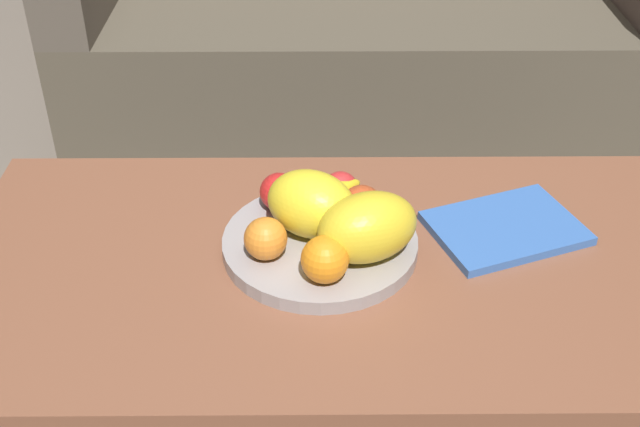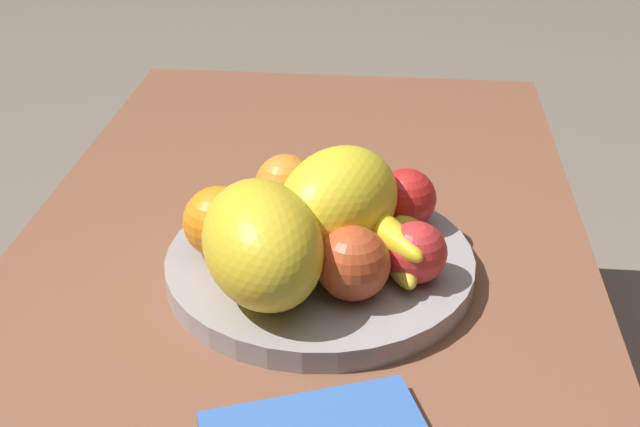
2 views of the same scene
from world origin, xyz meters
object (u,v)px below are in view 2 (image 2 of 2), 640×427
(melon_large_front, at_px, (338,202))
(apple_right, at_px, (353,263))
(apple_front, at_px, (416,253))
(fruit_bowl, at_px, (320,264))
(melon_smaller_beside, at_px, (262,243))
(orange_front, at_px, (219,222))
(coffee_table, at_px, (292,315))
(banana_bunch, at_px, (381,235))
(apple_left, at_px, (406,199))
(orange_left, at_px, (286,185))

(melon_large_front, distance_m, apple_right, 0.09)
(apple_front, height_order, apple_right, apple_right)
(melon_large_front, relative_size, apple_front, 2.43)
(fruit_bowl, height_order, apple_right, apple_right)
(fruit_bowl, xyz_separation_m, melon_smaller_beside, (0.07, -0.05, 0.07))
(melon_large_front, height_order, orange_front, melon_large_front)
(coffee_table, relative_size, fruit_bowl, 3.89)
(melon_smaller_beside, relative_size, apple_right, 2.26)
(apple_front, distance_m, banana_bunch, 0.05)
(fruit_bowl, bearing_deg, coffee_table, -47.25)
(coffee_table, bearing_deg, apple_left, 129.59)
(melon_smaller_beside, distance_m, orange_front, 0.09)
(melon_large_front, bearing_deg, banana_bunch, 68.75)
(coffee_table, bearing_deg, banana_bunch, 103.60)
(orange_left, height_order, apple_front, orange_left)
(apple_right, bearing_deg, melon_large_front, -165.94)
(apple_front, relative_size, apple_right, 0.86)
(apple_right, bearing_deg, apple_front, 119.10)
(melon_smaller_beside, xyz_separation_m, banana_bunch, (-0.07, 0.11, -0.03))
(apple_right, bearing_deg, melon_smaller_beside, -87.14)
(apple_left, relative_size, apple_right, 0.92)
(orange_left, bearing_deg, coffee_table, 10.01)
(orange_front, bearing_deg, apple_left, 111.71)
(apple_front, bearing_deg, melon_large_front, -121.73)
(banana_bunch, bearing_deg, apple_front, 47.68)
(apple_front, xyz_separation_m, apple_left, (-0.11, -0.01, 0.00))
(fruit_bowl, xyz_separation_m, apple_right, (0.07, 0.04, 0.05))
(fruit_bowl, relative_size, banana_bunch, 2.10)
(fruit_bowl, bearing_deg, banana_bunch, 86.58)
(melon_smaller_beside, bearing_deg, orange_left, -179.96)
(fruit_bowl, distance_m, orange_left, 0.11)
(coffee_table, height_order, apple_left, apple_left)
(melon_large_front, relative_size, melon_smaller_beside, 0.92)
(orange_left, height_order, apple_left, orange_left)
(melon_smaller_beside, distance_m, apple_right, 0.09)
(melon_smaller_beside, distance_m, banana_bunch, 0.14)
(apple_left, bearing_deg, melon_smaller_beside, -43.26)
(apple_right, bearing_deg, coffee_table, -123.46)
(apple_front, bearing_deg, apple_right, -60.90)
(apple_right, bearing_deg, orange_left, -151.08)
(fruit_bowl, distance_m, apple_right, 0.09)
(coffee_table, distance_m, melon_smaller_beside, 0.13)
(fruit_bowl, bearing_deg, apple_right, 28.98)
(orange_front, relative_size, banana_bunch, 0.48)
(apple_front, relative_size, apple_left, 0.94)
(fruit_bowl, height_order, apple_front, apple_front)
(fruit_bowl, distance_m, melon_smaller_beside, 0.11)
(coffee_table, relative_size, melon_large_front, 8.30)
(melon_smaller_beside, height_order, apple_left, melon_smaller_beside)
(coffee_table, xyz_separation_m, melon_smaller_beside, (0.05, -0.02, 0.12))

